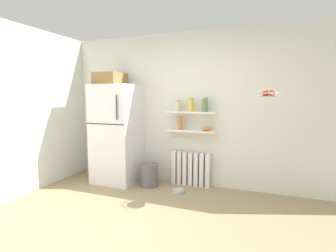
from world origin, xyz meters
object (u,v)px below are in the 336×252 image
object	(u,v)px
storage_jar_2	(205,105)
shelf_bowl	(206,129)
storage_jar_1	(191,105)
vase	(180,123)
trash_bin	(149,175)
pet_food_bowl	(178,191)
storage_jar_0	(177,106)
radiator	(191,169)
refrigerator	(117,131)
hanging_fruit_basket	(268,94)

from	to	relation	value
storage_jar_2	shelf_bowl	world-z (taller)	storage_jar_2
storage_jar_1	storage_jar_2	xyz separation A→B (m)	(0.24, -0.00, 0.01)
storage_jar_1	vase	xyz separation A→B (m)	(-0.19, -0.00, -0.31)
trash_bin	pet_food_bowl	distance (m)	0.60
vase	shelf_bowl	xyz separation A→B (m)	(0.45, 0.00, -0.07)
storage_jar_0	storage_jar_2	xyz separation A→B (m)	(0.47, -0.00, 0.03)
shelf_bowl	pet_food_bowl	size ratio (longest dim) A/B	0.81
radiator	storage_jar_0	bearing A→B (deg)	-172.78
refrigerator	storage_jar_0	distance (m)	1.18
radiator	pet_food_bowl	bearing A→B (deg)	-101.42
shelf_bowl	trash_bin	xyz separation A→B (m)	(-0.91, -0.27, -0.80)
storage_jar_2	vase	size ratio (longest dim) A/B	1.10
shelf_bowl	trash_bin	distance (m)	1.25
storage_jar_1	radiator	bearing A→B (deg)	90.00
storage_jar_0	storage_jar_2	world-z (taller)	storage_jar_2
refrigerator	storage_jar_2	world-z (taller)	refrigerator
refrigerator	shelf_bowl	xyz separation A→B (m)	(1.57, 0.23, 0.09)
storage_jar_2	hanging_fruit_basket	size ratio (longest dim) A/B	0.77
pet_food_bowl	hanging_fruit_basket	world-z (taller)	hanging_fruit_basket
radiator	storage_jar_1	bearing A→B (deg)	-90.00
radiator	trash_bin	size ratio (longest dim) A/B	1.71
vase	trash_bin	size ratio (longest dim) A/B	0.56
shelf_bowl	pet_food_bowl	xyz separation A→B (m)	(-0.35, -0.38, -0.97)
storage_jar_1	pet_food_bowl	distance (m)	1.41
storage_jar_1	shelf_bowl	world-z (taller)	storage_jar_1
refrigerator	pet_food_bowl	distance (m)	1.51
pet_food_bowl	hanging_fruit_basket	size ratio (longest dim) A/B	0.60
refrigerator	hanging_fruit_basket	xyz separation A→B (m)	(2.49, -0.19, 0.65)
pet_food_bowl	hanging_fruit_basket	xyz separation A→B (m)	(1.28, -0.04, 1.53)
refrigerator	storage_jar_1	bearing A→B (deg)	10.23
radiator	storage_jar_1	world-z (taller)	storage_jar_1
radiator	vase	world-z (taller)	vase
shelf_bowl	storage_jar_0	bearing A→B (deg)	180.00
refrigerator	storage_jar_2	bearing A→B (deg)	8.68
storage_jar_0	shelf_bowl	xyz separation A→B (m)	(0.50, 0.00, -0.37)
storage_jar_1	trash_bin	bearing A→B (deg)	-157.42
trash_bin	pet_food_bowl	bearing A→B (deg)	-11.62
trash_bin	pet_food_bowl	world-z (taller)	trash_bin
hanging_fruit_basket	shelf_bowl	bearing A→B (deg)	155.31
radiator	hanging_fruit_basket	distance (m)	1.80
vase	trash_bin	distance (m)	1.03
storage_jar_2	trash_bin	xyz separation A→B (m)	(-0.88, -0.27, -1.20)
storage_jar_1	shelf_bowl	size ratio (longest dim) A/B	1.46
refrigerator	vase	size ratio (longest dim) A/B	8.87
storage_jar_0	vase	xyz separation A→B (m)	(0.05, 0.00, -0.29)
radiator	pet_food_bowl	distance (m)	0.50
shelf_bowl	storage_jar_1	bearing A→B (deg)	180.00
shelf_bowl	radiator	bearing A→B (deg)	173.62
storage_jar_2	vase	xyz separation A→B (m)	(-0.42, 0.00, -0.32)
radiator	storage_jar_0	world-z (taller)	storage_jar_0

